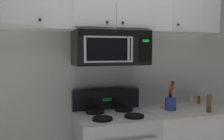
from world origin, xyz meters
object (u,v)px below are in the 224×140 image
(utensil_crock_blue, at_px, (171,101))
(pepper_mill, at_px, (209,103))
(over_range_microwave, at_px, (110,48))
(spice_jar, at_px, (199,100))
(salt_shaker, at_px, (192,100))

(utensil_crock_blue, bearing_deg, pepper_mill, -31.17)
(over_range_microwave, height_order, spice_jar, over_range_microwave)
(over_range_microwave, distance_m, spice_jar, 1.31)
(over_range_microwave, relative_size, utensil_crock_blue, 1.95)
(over_range_microwave, distance_m, salt_shaker, 1.23)
(utensil_crock_blue, height_order, salt_shaker, utensil_crock_blue)
(utensil_crock_blue, distance_m, salt_shaker, 0.44)
(salt_shaker, relative_size, pepper_mill, 0.59)
(over_range_microwave, distance_m, utensil_crock_blue, 0.88)
(salt_shaker, xyz_separation_m, spice_jar, (0.09, -0.00, -0.01))
(over_range_microwave, height_order, pepper_mill, over_range_microwave)
(salt_shaker, relative_size, spice_jar, 1.20)
(spice_jar, bearing_deg, pepper_mill, -112.46)
(spice_jar, bearing_deg, utensil_crock_blue, -160.26)
(utensil_crock_blue, relative_size, spice_jar, 4.25)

